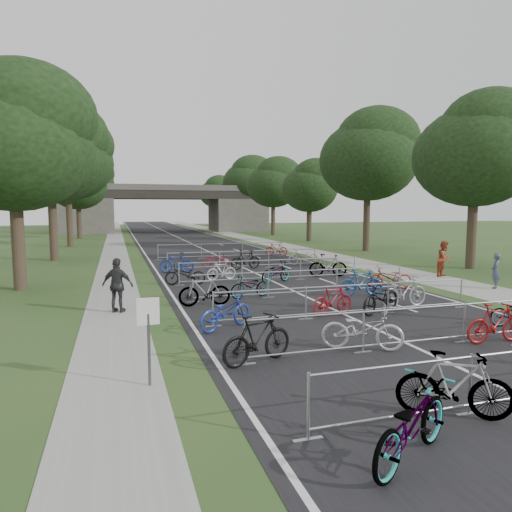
{
  "coord_description": "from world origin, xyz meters",
  "views": [
    {
      "loc": [
        -7.37,
        -6.24,
        3.62
      ],
      "look_at": [
        -0.32,
        16.64,
        1.1
      ],
      "focal_mm": 32.0,
      "sensor_mm": 36.0,
      "label": 1
    }
  ],
  "objects_px": {
    "overpass_bridge": "(165,209)",
    "pedestrian_b": "(444,259)",
    "park_sign": "(148,325)",
    "bike_0": "(411,424)",
    "pedestrian_a": "(496,271)",
    "pedestrian_c": "(118,286)",
    "bike_1": "(454,386)"
  },
  "relations": [
    {
      "from": "bike_0",
      "to": "bike_1",
      "type": "height_order",
      "value": "bike_1"
    },
    {
      "from": "park_sign",
      "to": "bike_1",
      "type": "bearing_deg",
      "value": -31.66
    },
    {
      "from": "overpass_bridge",
      "to": "pedestrian_a",
      "type": "height_order",
      "value": "overpass_bridge"
    },
    {
      "from": "park_sign",
      "to": "pedestrian_c",
      "type": "bearing_deg",
      "value": 94.58
    },
    {
      "from": "park_sign",
      "to": "bike_0",
      "type": "distance_m",
      "value": 5.25
    },
    {
      "from": "park_sign",
      "to": "bike_0",
      "type": "relative_size",
      "value": 0.84
    },
    {
      "from": "park_sign",
      "to": "pedestrian_a",
      "type": "relative_size",
      "value": 1.14
    },
    {
      "from": "bike_0",
      "to": "bike_1",
      "type": "xyz_separation_m",
      "value": [
        1.57,
        0.96,
        0.01
      ]
    },
    {
      "from": "pedestrian_a",
      "to": "pedestrian_b",
      "type": "bearing_deg",
      "value": -138.43
    },
    {
      "from": "overpass_bridge",
      "to": "bike_0",
      "type": "xyz_separation_m",
      "value": [
        -3.45,
        -65.99,
        -2.96
      ]
    },
    {
      "from": "pedestrian_c",
      "to": "pedestrian_a",
      "type": "bearing_deg",
      "value": -154.66
    },
    {
      "from": "pedestrian_a",
      "to": "pedestrian_c",
      "type": "bearing_deg",
      "value": -44.09
    },
    {
      "from": "bike_0",
      "to": "pedestrian_a",
      "type": "bearing_deg",
      "value": -78.15
    },
    {
      "from": "bike_1",
      "to": "pedestrian_b",
      "type": "bearing_deg",
      "value": -8.04
    },
    {
      "from": "pedestrian_a",
      "to": "bike_0",
      "type": "bearing_deg",
      "value": -2.21
    },
    {
      "from": "pedestrian_b",
      "to": "pedestrian_c",
      "type": "relative_size",
      "value": 0.99
    },
    {
      "from": "bike_1",
      "to": "pedestrian_a",
      "type": "relative_size",
      "value": 1.21
    },
    {
      "from": "overpass_bridge",
      "to": "pedestrian_a",
      "type": "distance_m",
      "value": 55.81
    },
    {
      "from": "overpass_bridge",
      "to": "park_sign",
      "type": "relative_size",
      "value": 16.99
    },
    {
      "from": "overpass_bridge",
      "to": "pedestrian_a",
      "type": "relative_size",
      "value": 19.4
    },
    {
      "from": "pedestrian_a",
      "to": "pedestrian_b",
      "type": "distance_m",
      "value": 3.75
    },
    {
      "from": "overpass_bridge",
      "to": "pedestrian_b",
      "type": "distance_m",
      "value": 52.18
    },
    {
      "from": "pedestrian_b",
      "to": "pedestrian_a",
      "type": "bearing_deg",
      "value": -122.94
    },
    {
      "from": "park_sign",
      "to": "bike_1",
      "type": "relative_size",
      "value": 0.94
    },
    {
      "from": "park_sign",
      "to": "bike_1",
      "type": "height_order",
      "value": "park_sign"
    },
    {
      "from": "overpass_bridge",
      "to": "bike_1",
      "type": "distance_m",
      "value": 65.12
    },
    {
      "from": "park_sign",
      "to": "pedestrian_c",
      "type": "xyz_separation_m",
      "value": [
        -0.57,
        7.06,
        -0.32
      ]
    },
    {
      "from": "overpass_bridge",
      "to": "bike_0",
      "type": "distance_m",
      "value": 66.14
    },
    {
      "from": "pedestrian_a",
      "to": "pedestrian_b",
      "type": "relative_size",
      "value": 0.85
    },
    {
      "from": "bike_1",
      "to": "pedestrian_b",
      "type": "distance_m",
      "value": 17.65
    },
    {
      "from": "bike_0",
      "to": "pedestrian_c",
      "type": "height_order",
      "value": "pedestrian_c"
    },
    {
      "from": "overpass_bridge",
      "to": "park_sign",
      "type": "bearing_deg",
      "value": -96.26
    }
  ]
}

